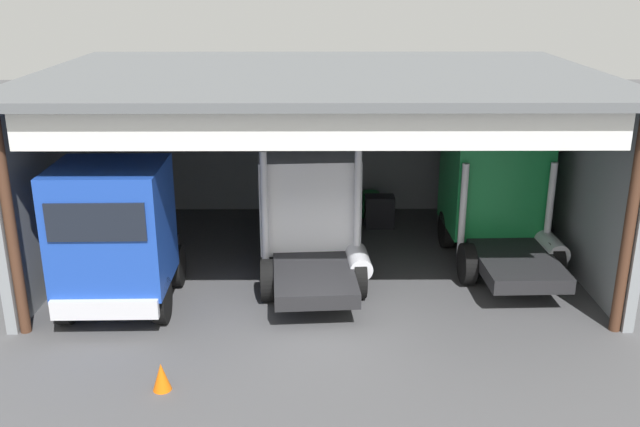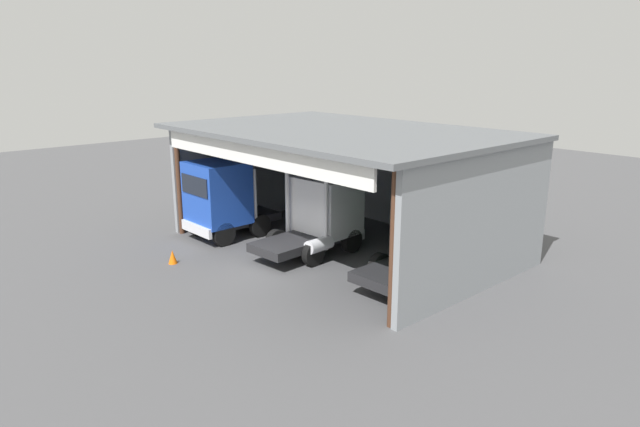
% 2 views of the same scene
% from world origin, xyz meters
% --- Properties ---
extents(ground_plane, '(80.00, 80.00, 0.00)m').
position_xyz_m(ground_plane, '(0.00, 0.00, 0.00)').
color(ground_plane, '#4C4C4F').
rests_on(ground_plane, ground).
extents(workshop_shed, '(14.23, 9.60, 5.23)m').
position_xyz_m(workshop_shed, '(0.00, 5.27, 3.61)').
color(workshop_shed, gray).
rests_on(workshop_shed, ground).
extents(truck_blue_center_bay, '(2.65, 4.27, 3.57)m').
position_xyz_m(truck_blue_center_bay, '(-4.72, 1.26, 1.88)').
color(truck_blue_center_bay, '#1E47B7').
rests_on(truck_blue_center_bay, ground).
extents(truck_white_center_left_bay, '(2.91, 4.95, 3.55)m').
position_xyz_m(truck_white_center_left_bay, '(-0.25, 3.38, 1.66)').
color(truck_white_center_left_bay, white).
rests_on(truck_white_center_left_bay, ground).
extents(truck_green_yard_outside, '(2.79, 5.37, 3.67)m').
position_xyz_m(truck_green_yard_outside, '(4.85, 4.50, 1.91)').
color(truck_green_yard_outside, '#197F3D').
rests_on(truck_green_yard_outside, ground).
extents(oil_drum, '(0.58, 0.58, 0.85)m').
position_xyz_m(oil_drum, '(1.67, 7.93, 0.43)').
color(oil_drum, '#197233').
rests_on(oil_drum, ground).
extents(tool_cart, '(0.90, 0.60, 1.00)m').
position_xyz_m(tool_cart, '(1.89, 7.00, 0.50)').
color(tool_cart, black).
rests_on(tool_cart, ground).
extents(traffic_cone, '(0.36, 0.36, 0.56)m').
position_xyz_m(traffic_cone, '(-3.05, -2.18, 0.28)').
color(traffic_cone, orange).
rests_on(traffic_cone, ground).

